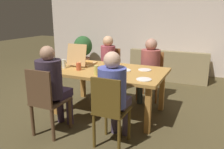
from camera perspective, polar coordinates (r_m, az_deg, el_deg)
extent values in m
plane|color=#4A3F24|center=(3.98, -0.60, -9.08)|extent=(20.00, 20.00, 0.00)
cube|color=beige|center=(6.63, 11.13, 12.30)|extent=(7.01, 0.12, 2.67)
cube|color=#B37F3B|center=(3.75, -0.63, 0.85)|extent=(1.79, 1.10, 0.05)
cube|color=#B37936|center=(3.89, -13.88, -4.69)|extent=(0.08, 0.08, 0.69)
cube|color=#B37936|center=(3.22, 8.87, -8.65)|extent=(0.08, 0.08, 0.69)
cube|color=#B37936|center=(4.57, -7.21, -1.38)|extent=(0.08, 0.08, 0.69)
cube|color=#B37936|center=(4.02, 12.22, -3.96)|extent=(0.08, 0.08, 0.69)
cylinder|color=#564016|center=(3.19, -1.48, -11.06)|extent=(0.04, 0.04, 0.45)
cylinder|color=#564016|center=(3.08, 4.24, -12.16)|extent=(0.04, 0.04, 0.45)
cylinder|color=#564016|center=(2.92, -4.46, -13.74)|extent=(0.04, 0.04, 0.45)
cylinder|color=#564016|center=(2.80, 1.75, -15.12)|extent=(0.04, 0.04, 0.45)
cube|color=#564016|center=(2.89, 0.02, -8.88)|extent=(0.39, 0.40, 0.02)
cube|color=#564016|center=(2.65, -1.61, -5.70)|extent=(0.37, 0.03, 0.45)
cylinder|color=#43374C|center=(3.24, 0.65, -10.42)|extent=(0.10, 0.10, 0.47)
cylinder|color=#43374C|center=(3.19, 3.51, -10.94)|extent=(0.10, 0.10, 0.47)
cube|color=#43374C|center=(2.99, 1.16, -6.79)|extent=(0.31, 0.29, 0.11)
cylinder|color=#4952A4|center=(2.78, 0.02, -3.18)|extent=(0.34, 0.34, 0.48)
sphere|color=#D8AB8C|center=(2.69, 0.02, 3.57)|extent=(0.20, 0.20, 0.20)
cylinder|color=#96592A|center=(4.31, 10.84, -4.23)|extent=(0.04, 0.04, 0.45)
cylinder|color=#96592A|center=(4.40, 6.21, -3.63)|extent=(0.04, 0.04, 0.45)
cylinder|color=#96592A|center=(4.68, 12.00, -2.73)|extent=(0.04, 0.04, 0.45)
cylinder|color=#96592A|center=(4.76, 7.71, -2.21)|extent=(0.04, 0.04, 0.45)
cube|color=#96592A|center=(4.47, 9.32, -0.32)|extent=(0.42, 0.46, 0.02)
cube|color=#96592A|center=(4.62, 10.13, 2.99)|extent=(0.40, 0.03, 0.43)
cylinder|color=#343D38|center=(4.22, 9.23, -4.42)|extent=(0.10, 0.10, 0.47)
cylinder|color=#343D38|center=(4.27, 6.93, -4.12)|extent=(0.10, 0.10, 0.47)
cube|color=#343D38|center=(4.30, 8.77, -0.09)|extent=(0.32, 0.33, 0.11)
cylinder|color=#954642|center=(4.40, 9.48, 3.21)|extent=(0.36, 0.36, 0.44)
sphere|color=#A47460|center=(4.35, 9.66, 7.35)|extent=(0.22, 0.22, 0.22)
cylinder|color=brown|center=(4.61, -0.16, -2.65)|extent=(0.05, 0.05, 0.45)
cylinder|color=brown|center=(4.75, -3.67, -2.16)|extent=(0.05, 0.05, 0.45)
cylinder|color=brown|center=(4.94, 1.65, -1.43)|extent=(0.05, 0.05, 0.45)
cylinder|color=brown|center=(5.07, -1.69, -1.00)|extent=(0.05, 0.05, 0.45)
cube|color=brown|center=(4.78, -0.97, 0.89)|extent=(0.38, 0.44, 0.02)
cube|color=brown|center=(4.91, 0.04, 4.01)|extent=(0.36, 0.03, 0.44)
cylinder|color=#373A41|center=(4.54, -1.77, -2.81)|extent=(0.10, 0.10, 0.47)
cylinder|color=#373A41|center=(4.61, -3.40, -2.57)|extent=(0.10, 0.10, 0.47)
cube|color=#373A41|center=(4.62, -1.82, 1.16)|extent=(0.26, 0.32, 0.11)
cylinder|color=#A0434E|center=(4.71, -0.99, 4.31)|extent=(0.29, 0.29, 0.46)
sphere|color=tan|center=(4.66, -1.00, 8.24)|extent=(0.21, 0.21, 0.21)
cylinder|color=brown|center=(3.61, -14.78, -8.38)|extent=(0.05, 0.05, 0.45)
cylinder|color=brown|center=(3.42, -10.28, -9.47)|extent=(0.05, 0.05, 0.45)
cylinder|color=brown|center=(3.34, -19.02, -10.68)|extent=(0.05, 0.05, 0.45)
cylinder|color=brown|center=(3.14, -14.38, -12.06)|extent=(0.05, 0.05, 0.45)
cube|color=brown|center=(3.28, -14.87, -6.40)|extent=(0.40, 0.46, 0.02)
cube|color=brown|center=(3.05, -17.67, -3.37)|extent=(0.38, 0.03, 0.47)
cylinder|color=#3C2C45|center=(3.63, -12.64, -7.90)|extent=(0.10, 0.10, 0.47)
cylinder|color=#3C2C45|center=(3.54, -10.43, -8.40)|extent=(0.10, 0.10, 0.47)
cube|color=#3C2C45|center=(3.38, -13.23, -4.57)|extent=(0.31, 0.32, 0.11)
cylinder|color=#312633|center=(3.18, -15.25, -1.06)|extent=(0.34, 0.34, 0.52)
sphere|color=tan|center=(3.11, -15.69, 5.06)|extent=(0.19, 0.19, 0.19)
cube|color=tan|center=(4.16, -7.01, 2.72)|extent=(0.37, 0.37, 0.03)
cylinder|color=orange|center=(4.16, -7.02, 2.99)|extent=(0.32, 0.32, 0.01)
cube|color=tan|center=(3.94, -8.78, 4.81)|extent=(0.37, 0.09, 0.36)
cylinder|color=white|center=(3.75, 8.10, 1.15)|extent=(0.21, 0.21, 0.01)
cylinder|color=white|center=(3.21, 7.89, -1.20)|extent=(0.21, 0.21, 0.01)
cylinder|color=white|center=(3.47, -0.79, 0.19)|extent=(0.24, 0.24, 0.01)
cone|color=gold|center=(3.47, -0.79, 0.41)|extent=(0.12, 0.12, 0.02)
cylinder|color=white|center=(3.69, 2.70, 1.08)|extent=(0.25, 0.25, 0.01)
cylinder|color=#DECB5E|center=(3.39, -3.90, 0.98)|extent=(0.07, 0.07, 0.15)
cylinder|color=silver|center=(3.92, -11.77, 2.61)|extent=(0.07, 0.07, 0.14)
cylinder|color=#BD4E2E|center=(3.74, -8.23, 1.99)|extent=(0.08, 0.08, 0.12)
cube|color=#8F7E57|center=(6.12, 14.08, 1.14)|extent=(1.86, 0.87, 0.40)
cube|color=#8F7E57|center=(5.70, 13.66, 3.97)|extent=(1.86, 0.16, 0.34)
cube|color=#8F7E57|center=(6.25, 6.73, 4.51)|extent=(0.20, 0.83, 0.18)
cube|color=#8F7E57|center=(5.98, 22.13, 3.00)|extent=(0.20, 0.83, 0.18)
cylinder|color=#B86851|center=(7.08, -7.04, 2.99)|extent=(0.37, 0.37, 0.31)
cylinder|color=brown|center=(7.04, -7.10, 4.72)|extent=(0.05, 0.05, 0.12)
ellipsoid|color=#2B5A2B|center=(6.99, -7.17, 6.99)|extent=(0.55, 0.55, 0.60)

